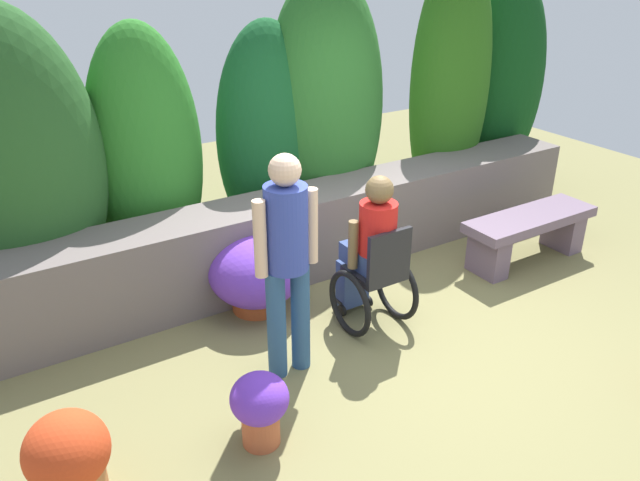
{
  "coord_description": "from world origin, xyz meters",
  "views": [
    {
      "loc": [
        -2.77,
        -3.19,
        2.94
      ],
      "look_at": [
        -0.47,
        0.48,
        0.85
      ],
      "focal_mm": 35.26,
      "sensor_mm": 36.0,
      "label": 1
    }
  ],
  "objects_px": {
    "flower_pot_purple_near": "(256,274)",
    "person_standing_companion": "(287,254)",
    "flower_pot_red_accent": "(69,461)",
    "flower_pot_small_foreground": "(260,405)",
    "stone_bench": "(529,230)",
    "person_in_wheelchair": "(372,257)"
  },
  "relations": [
    {
      "from": "stone_bench",
      "to": "flower_pot_small_foreground",
      "type": "distance_m",
      "value": 3.53
    },
    {
      "from": "flower_pot_purple_near",
      "to": "person_standing_companion",
      "type": "bearing_deg",
      "value": -101.69
    },
    {
      "from": "flower_pot_red_accent",
      "to": "stone_bench",
      "type": "bearing_deg",
      "value": 9.45
    },
    {
      "from": "person_in_wheelchair",
      "to": "flower_pot_purple_near",
      "type": "relative_size",
      "value": 1.63
    },
    {
      "from": "person_in_wheelchair",
      "to": "flower_pot_red_accent",
      "type": "distance_m",
      "value": 2.64
    },
    {
      "from": "flower_pot_purple_near",
      "to": "flower_pot_red_accent",
      "type": "relative_size",
      "value": 1.27
    },
    {
      "from": "person_standing_companion",
      "to": "flower_pot_red_accent",
      "type": "distance_m",
      "value": 1.83
    },
    {
      "from": "person_in_wheelchair",
      "to": "stone_bench",
      "type": "bearing_deg",
      "value": -0.63
    },
    {
      "from": "flower_pot_red_accent",
      "to": "person_standing_companion",
      "type": "bearing_deg",
      "value": 15.69
    },
    {
      "from": "flower_pot_purple_near",
      "to": "flower_pot_small_foreground",
      "type": "bearing_deg",
      "value": -116.0
    },
    {
      "from": "person_in_wheelchair",
      "to": "person_standing_companion",
      "type": "bearing_deg",
      "value": -170.85
    },
    {
      "from": "person_in_wheelchair",
      "to": "person_standing_companion",
      "type": "relative_size",
      "value": 0.78
    },
    {
      "from": "stone_bench",
      "to": "flower_pot_red_accent",
      "type": "distance_m",
      "value": 4.61
    },
    {
      "from": "stone_bench",
      "to": "person_standing_companion",
      "type": "relative_size",
      "value": 0.85
    },
    {
      "from": "person_in_wheelchair",
      "to": "flower_pot_red_accent",
      "type": "bearing_deg",
      "value": -168.77
    },
    {
      "from": "flower_pot_purple_near",
      "to": "stone_bench",
      "type": "bearing_deg",
      "value": -12.82
    },
    {
      "from": "stone_bench",
      "to": "flower_pot_red_accent",
      "type": "bearing_deg",
      "value": -163.87
    },
    {
      "from": "flower_pot_red_accent",
      "to": "flower_pot_small_foreground",
      "type": "relative_size",
      "value": 1.25
    },
    {
      "from": "person_in_wheelchair",
      "to": "flower_pot_purple_near",
      "type": "bearing_deg",
      "value": 131.31
    },
    {
      "from": "stone_bench",
      "to": "person_in_wheelchair",
      "type": "xyz_separation_m",
      "value": [
        -2.01,
        -0.1,
        0.29
      ]
    },
    {
      "from": "flower_pot_purple_near",
      "to": "flower_pot_small_foreground",
      "type": "relative_size",
      "value": 1.58
    },
    {
      "from": "stone_bench",
      "to": "flower_pot_purple_near",
      "type": "relative_size",
      "value": 1.77
    }
  ]
}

